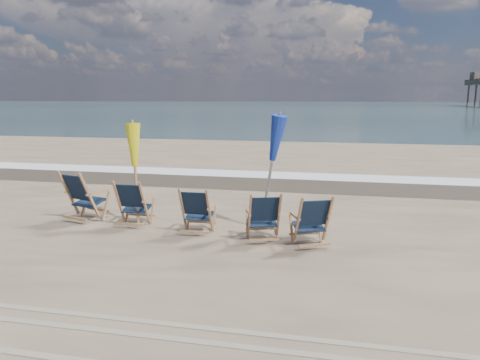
{
  "coord_description": "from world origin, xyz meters",
  "views": [
    {
      "loc": [
        2.02,
        -6.85,
        2.56
      ],
      "look_at": [
        0.0,
        2.2,
        0.9
      ],
      "focal_mm": 35.0,
      "sensor_mm": 36.0,
      "label": 1
    }
  ],
  "objects_px": {
    "beach_chair_4": "(328,221)",
    "umbrella_yellow": "(135,150)",
    "beach_chair_2": "(209,212)",
    "beach_chair_1": "(144,204)",
    "beach_chair_3": "(279,217)",
    "beach_chair_0": "(89,198)",
    "umbrella_blue": "(270,143)"
  },
  "relations": [
    {
      "from": "beach_chair_3",
      "to": "beach_chair_4",
      "type": "height_order",
      "value": "beach_chair_4"
    },
    {
      "from": "beach_chair_1",
      "to": "beach_chair_4",
      "type": "xyz_separation_m",
      "value": [
        3.56,
        -0.44,
        -0.01
      ]
    },
    {
      "from": "beach_chair_2",
      "to": "beach_chair_3",
      "type": "bearing_deg",
      "value": 173.35
    },
    {
      "from": "beach_chair_4",
      "to": "beach_chair_3",
      "type": "bearing_deg",
      "value": -29.62
    },
    {
      "from": "beach_chair_1",
      "to": "beach_chair_2",
      "type": "distance_m",
      "value": 1.4
    },
    {
      "from": "beach_chair_3",
      "to": "beach_chair_2",
      "type": "bearing_deg",
      "value": -23.66
    },
    {
      "from": "beach_chair_2",
      "to": "beach_chair_3",
      "type": "distance_m",
      "value": 1.32
    },
    {
      "from": "beach_chair_4",
      "to": "beach_chair_2",
      "type": "bearing_deg",
      "value": -28.99
    },
    {
      "from": "umbrella_yellow",
      "to": "beach_chair_1",
      "type": "bearing_deg",
      "value": -38.0
    },
    {
      "from": "beach_chair_3",
      "to": "beach_chair_4",
      "type": "relative_size",
      "value": 0.99
    },
    {
      "from": "beach_chair_4",
      "to": "umbrella_yellow",
      "type": "bearing_deg",
      "value": -32.52
    },
    {
      "from": "beach_chair_2",
      "to": "beach_chair_4",
      "type": "xyz_separation_m",
      "value": [
        2.17,
        -0.22,
        0.01
      ]
    },
    {
      "from": "beach_chair_2",
      "to": "beach_chair_3",
      "type": "height_order",
      "value": "beach_chair_3"
    },
    {
      "from": "beach_chair_4",
      "to": "umbrella_blue",
      "type": "relative_size",
      "value": 0.42
    },
    {
      "from": "beach_chair_4",
      "to": "umbrella_yellow",
      "type": "distance_m",
      "value": 3.99
    },
    {
      "from": "umbrella_blue",
      "to": "beach_chair_4",
      "type": "bearing_deg",
      "value": -34.3
    },
    {
      "from": "beach_chair_3",
      "to": "umbrella_blue",
      "type": "relative_size",
      "value": 0.42
    },
    {
      "from": "beach_chair_0",
      "to": "beach_chair_4",
      "type": "bearing_deg",
      "value": -169.35
    },
    {
      "from": "beach_chair_1",
      "to": "beach_chair_3",
      "type": "bearing_deg",
      "value": 172.41
    },
    {
      "from": "beach_chair_4",
      "to": "umbrella_yellow",
      "type": "relative_size",
      "value": 0.47
    },
    {
      "from": "beach_chair_0",
      "to": "umbrella_blue",
      "type": "distance_m",
      "value": 3.81
    },
    {
      "from": "beach_chair_3",
      "to": "beach_chair_1",
      "type": "bearing_deg",
      "value": -25.37
    },
    {
      "from": "beach_chair_1",
      "to": "umbrella_yellow",
      "type": "distance_m",
      "value": 1.08
    },
    {
      "from": "umbrella_blue",
      "to": "beach_chair_2",
      "type": "bearing_deg",
      "value": -151.6
    },
    {
      "from": "beach_chair_1",
      "to": "umbrella_blue",
      "type": "bearing_deg",
      "value": -172.33
    },
    {
      "from": "beach_chair_3",
      "to": "beach_chair_0",
      "type": "bearing_deg",
      "value": -23.86
    },
    {
      "from": "beach_chair_2",
      "to": "beach_chair_0",
      "type": "bearing_deg",
      "value": -6.95
    },
    {
      "from": "beach_chair_2",
      "to": "umbrella_blue",
      "type": "bearing_deg",
      "value": -152.75
    },
    {
      "from": "umbrella_yellow",
      "to": "umbrella_blue",
      "type": "bearing_deg",
      "value": 3.21
    },
    {
      "from": "beach_chair_0",
      "to": "beach_chair_1",
      "type": "relative_size",
      "value": 1.13
    },
    {
      "from": "beach_chair_1",
      "to": "umbrella_yellow",
      "type": "height_order",
      "value": "umbrella_yellow"
    },
    {
      "from": "beach_chair_1",
      "to": "beach_chair_4",
      "type": "height_order",
      "value": "beach_chair_1"
    }
  ]
}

